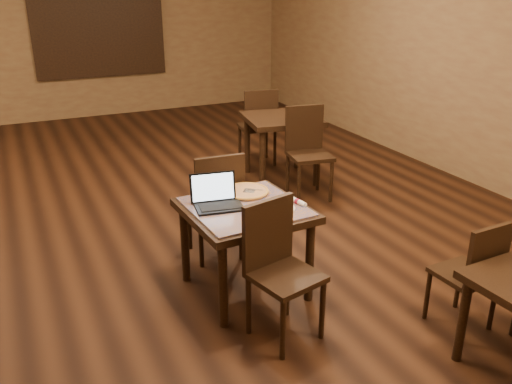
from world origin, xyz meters
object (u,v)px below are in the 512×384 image
chair_main_far (217,200)px  other_table_c_chair_far (474,270)px  tiled_table (245,218)px  chair_main_near (278,262)px  pizza_pan (246,193)px  other_table_a (281,127)px  other_table_a_chair_far (259,123)px  laptop (216,198)px  other_table_a_chair_near (307,147)px

chair_main_far → other_table_c_chair_far: chair_main_far is taller
tiled_table → chair_main_near: (-0.02, -0.61, -0.09)m
pizza_pan → other_table_c_chair_far: size_ratio=0.40×
tiled_table → chair_main_far: (-0.00, 0.61, -0.08)m
tiled_table → other_table_a: other_table_a is taller
tiled_table → other_table_a_chair_far: 3.26m
tiled_table → chair_main_far: size_ratio=0.94×
other_table_a → other_table_a_chair_far: other_table_a_chair_far is taller
tiled_table → laptop: (-0.20, 0.11, 0.17)m
laptop → chair_main_far: bearing=77.8°
chair_main_far → laptop: bearing=71.6°
tiled_table → chair_main_near: size_ratio=0.96×
laptop → other_table_a_chair_near: other_table_a_chair_near is taller
other_table_a_chair_far → other_table_c_chair_far: (-0.25, -4.10, -0.11)m
chair_main_near → pizza_pan: bearing=67.1°
laptop → other_table_c_chair_far: 1.99m
tiled_table → pizza_pan: pizza_pan is taller
laptop → other_table_a_chair_far: other_table_a_chair_far is taller
chair_main_near → laptop: size_ratio=2.52×
chair_main_near → other_table_a_chair_near: (1.56, 2.26, 0.03)m
pizza_pan → other_table_a_chair_far: 3.00m
tiled_table → chair_main_near: chair_main_near is taller
other_table_a_chair_near → other_table_c_chair_far: (-0.28, -2.85, -0.11)m
tiled_table → other_table_a: size_ratio=0.96×
chair_main_far → other_table_a_chair_far: size_ratio=0.96×
other_table_a → other_table_a_chair_near: other_table_a_chair_near is taller
chair_main_near → other_table_a_chair_far: (1.53, 3.50, 0.03)m
laptop → other_table_c_chair_far: bearing=-33.0°
tiled_table → pizza_pan: (0.12, 0.24, 0.11)m
other_table_a → other_table_a_chair_near: bearing=-79.4°
other_table_a_chair_near → other_table_a: bearing=100.6°
other_table_a_chair_near → other_table_c_chair_far: 2.87m
chair_main_near → other_table_a: chair_main_near is taller
other_table_a_chair_far → other_table_a_chair_near: bearing=100.6°
chair_main_near → other_table_a_chair_near: other_table_a_chair_near is taller
chair_main_far → tiled_table: bearing=93.4°
other_table_a → chair_main_near: bearing=-108.9°
chair_main_far → other_table_a: size_ratio=1.02×
chair_main_far → other_table_a_chair_near: bearing=-143.2°
tiled_table → other_table_a_chair_near: (1.54, 1.64, -0.06)m
chair_main_far → other_table_a: chair_main_far is taller
chair_main_far → other_table_a_chair_near: 1.85m
chair_main_near → other_table_a: size_ratio=1.00×
other_table_a → other_table_a_chair_near: (0.02, -0.62, -0.08)m
laptop → tiled_table: bearing=-19.4°
chair_main_far → laptop: (-0.20, -0.50, 0.25)m
other_table_a → chair_main_far: bearing=-123.4°
other_table_a_chair_near → other_table_c_chair_far: other_table_a_chair_near is taller
chair_main_far → other_table_c_chair_far: (1.26, -1.82, -0.08)m
pizza_pan → other_table_a_chair_near: 2.00m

